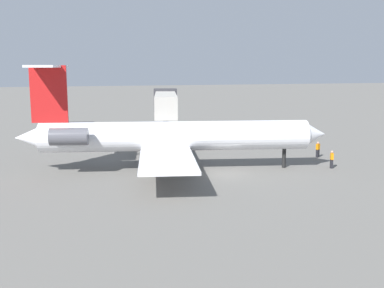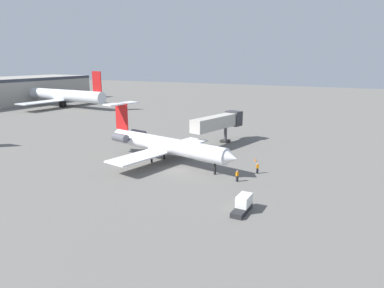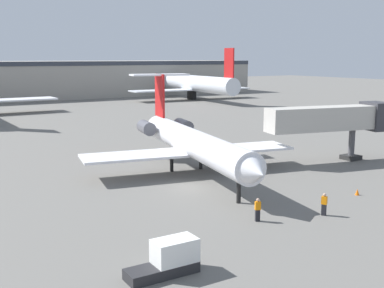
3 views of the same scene
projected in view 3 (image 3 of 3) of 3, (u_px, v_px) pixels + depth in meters
ground_plane at (196, 187)px, 43.66m from camera, size 400.00×400.00×0.10m
regional_jet at (190, 141)px, 48.46m from camera, size 22.09×28.54×9.60m
jet_bridge at (337, 119)px, 53.79m from camera, size 15.23×6.07×6.47m
ground_crew_marshaller at (324, 204)px, 35.59m from camera, size 0.41×0.47×1.69m
ground_crew_loader at (258, 210)px, 34.32m from camera, size 0.47×0.39×1.69m
baggage_tug_lead at (169, 259)px, 25.94m from camera, size 4.01×1.42×1.90m
traffic_cone_near at (357, 192)px, 40.94m from camera, size 0.36×0.36×0.55m
parked_airliner_centre at (192, 83)px, 132.41m from camera, size 35.27×41.82×13.71m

